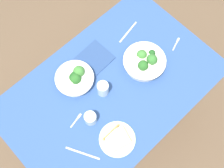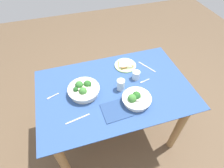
% 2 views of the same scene
% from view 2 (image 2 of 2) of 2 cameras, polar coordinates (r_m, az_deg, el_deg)
% --- Properties ---
extents(ground_plane, '(6.00, 6.00, 0.00)m').
position_cam_2_polar(ground_plane, '(2.14, 0.59, -15.00)').
color(ground_plane, brown).
extents(dining_table, '(1.27, 0.82, 0.76)m').
position_cam_2_polar(dining_table, '(1.61, 0.76, -4.67)').
color(dining_table, '#2D4C84').
rests_on(dining_table, ground_plane).
extents(broccoli_bowl_far, '(0.25, 0.25, 0.11)m').
position_cam_2_polar(broccoli_bowl_far, '(1.46, -8.89, -1.81)').
color(broccoli_bowl_far, silver).
rests_on(broccoli_bowl_far, dining_table).
extents(broccoli_bowl_near, '(0.23, 0.23, 0.10)m').
position_cam_2_polar(broccoli_bowl_near, '(1.40, 7.57, -4.61)').
color(broccoli_bowl_near, white).
rests_on(broccoli_bowl_near, dining_table).
extents(bread_side_plate, '(0.20, 0.20, 0.03)m').
position_cam_2_polar(bread_side_plate, '(1.70, 4.22, 5.98)').
color(bread_side_plate, '#B7D684').
rests_on(bread_side_plate, dining_table).
extents(water_glass_center, '(0.07, 0.07, 0.08)m').
position_cam_2_polar(water_glass_center, '(1.57, 7.54, 2.77)').
color(water_glass_center, silver).
rests_on(water_glass_center, dining_table).
extents(water_glass_side, '(0.07, 0.07, 0.10)m').
position_cam_2_polar(water_glass_side, '(1.47, 2.76, -0.23)').
color(water_glass_side, silver).
rests_on(water_glass_side, dining_table).
extents(fork_by_far_bowl, '(0.09, 0.03, 0.00)m').
position_cam_2_polar(fork_by_far_bowl, '(1.59, 10.13, 0.90)').
color(fork_by_far_bowl, '#B7B7BC').
rests_on(fork_by_far_bowl, dining_table).
extents(fork_by_near_bowl, '(0.10, 0.04, 0.00)m').
position_cam_2_polar(fork_by_near_bowl, '(1.53, -18.19, -3.71)').
color(fork_by_near_bowl, '#B7B7BC').
rests_on(fork_by_near_bowl, dining_table).
extents(table_knife_left, '(0.10, 0.18, 0.00)m').
position_cam_2_polar(table_knife_left, '(1.72, 10.87, 5.31)').
color(table_knife_left, '#B7B7BC').
rests_on(table_knife_left, dining_table).
extents(table_knife_right, '(0.18, 0.04, 0.00)m').
position_cam_2_polar(table_knife_right, '(1.35, -10.69, -10.73)').
color(table_knife_right, '#B7B7BC').
rests_on(table_knife_right, dining_table).
extents(napkin_folded_upper, '(0.22, 0.19, 0.01)m').
position_cam_2_polar(napkin_folded_upper, '(1.37, 1.42, -8.17)').
color(napkin_folded_upper, navy).
rests_on(napkin_folded_upper, dining_table).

